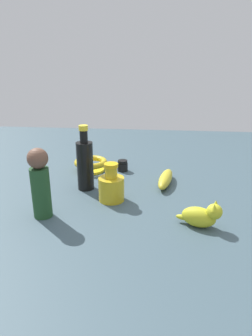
# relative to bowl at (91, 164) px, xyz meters

# --- Properties ---
(ground) EXTENTS (2.00, 2.00, 0.00)m
(ground) POSITION_rel_bowl_xyz_m (0.18, 0.17, -0.03)
(ground) COLOR #384C56
(bowl) EXTENTS (0.14, 0.14, 0.05)m
(bowl) POSITION_rel_bowl_xyz_m (0.00, 0.00, 0.00)
(bowl) COLOR yellow
(bowl) RESTS_ON ground
(bottle_tall) EXTENTS (0.06, 0.06, 0.24)m
(bottle_tall) POSITION_rel_bowl_xyz_m (0.19, 0.02, 0.07)
(bottle_tall) COLOR black
(bottle_tall) RESTS_ON ground
(bottle_short) EXTENTS (0.09, 0.09, 0.13)m
(bottle_short) POSITION_rel_bowl_xyz_m (0.27, 0.13, 0.02)
(bottle_short) COLOR gold
(bottle_short) RESTS_ON ground
(banana) EXTENTS (0.19, 0.08, 0.05)m
(banana) POSITION_rel_bowl_xyz_m (0.12, 0.32, -0.01)
(banana) COLOR gold
(banana) RESTS_ON ground
(cat_figurine) EXTENTS (0.08, 0.13, 0.09)m
(cat_figurine) POSITION_rel_bowl_xyz_m (0.42, 0.41, 0.01)
(cat_figurine) COLOR gold
(cat_figurine) RESTS_ON ground
(person_figure_adult) EXTENTS (0.07, 0.07, 0.22)m
(person_figure_adult) POSITION_rel_bowl_xyz_m (0.41, -0.06, 0.08)
(person_figure_adult) COLOR #1F4523
(person_figure_adult) RESTS_ON ground
(nail_polish_jar) EXTENTS (0.04, 0.04, 0.05)m
(nail_polish_jar) POSITION_rel_bowl_xyz_m (-0.01, 0.14, -0.01)
(nail_polish_jar) COLOR black
(nail_polish_jar) RESTS_ON ground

